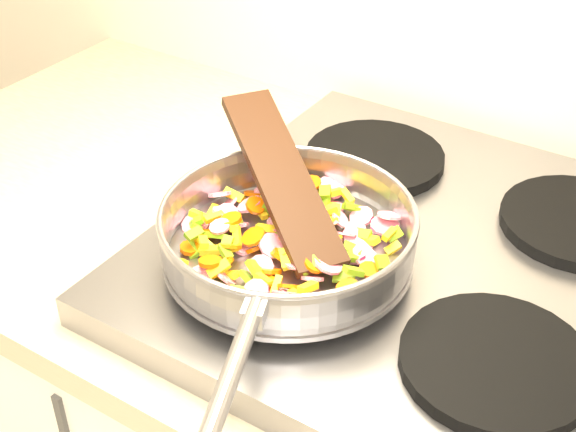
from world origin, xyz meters
The scene contains 7 objects.
cooktop centered at (-0.70, 1.67, 0.92)m, with size 0.60×0.60×0.04m, color #939399.
grate_fl centered at (-0.84, 1.52, 0.95)m, with size 0.19×0.19×0.02m, color black.
grate_fr centered at (-0.56, 1.52, 0.95)m, with size 0.19×0.19×0.02m, color black.
grate_bl centered at (-0.84, 1.81, 0.95)m, with size 0.19×0.19×0.02m, color black.
saute_pan centered at (-0.82, 1.55, 0.99)m, with size 0.33×0.48×0.06m.
vegetable_heap centered at (-0.82, 1.55, 0.98)m, with size 0.26×0.28×0.05m.
wooden_spatula centered at (-0.86, 1.60, 1.02)m, with size 0.27×0.06×0.01m, color black.
Camera 1 is at (-0.43, 0.95, 1.52)m, focal length 50.00 mm.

